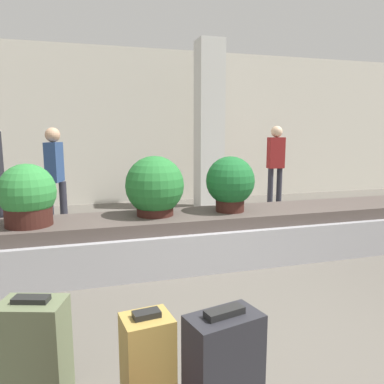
{
  "coord_description": "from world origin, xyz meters",
  "views": [
    {
      "loc": [
        -1.19,
        -2.47,
        1.51
      ],
      "look_at": [
        0.0,
        1.56,
        0.83
      ],
      "focal_mm": 35.0,
      "sensor_mm": 36.0,
      "label": 1
    }
  ],
  "objects_px": {
    "potted_plant_1": "(230,183)",
    "traveler_2": "(55,171)",
    "suitcase_0": "(35,350)",
    "suitcase_2": "(148,373)",
    "potted_plant_2": "(28,196)",
    "pillar": "(209,127)",
    "traveler_0": "(276,159)",
    "potted_plant_0": "(155,187)"
  },
  "relations": [
    {
      "from": "pillar",
      "to": "traveler_2",
      "type": "bearing_deg",
      "value": -161.43
    },
    {
      "from": "suitcase_2",
      "to": "traveler_2",
      "type": "distance_m",
      "value": 4.37
    },
    {
      "from": "suitcase_0",
      "to": "traveler_2",
      "type": "distance_m",
      "value": 3.93
    },
    {
      "from": "potted_plant_1",
      "to": "traveler_0",
      "type": "bearing_deg",
      "value": 52.34
    },
    {
      "from": "pillar",
      "to": "traveler_0",
      "type": "bearing_deg",
      "value": -7.64
    },
    {
      "from": "suitcase_2",
      "to": "potted_plant_0",
      "type": "xyz_separation_m",
      "value": [
        0.5,
        2.37,
        0.58
      ]
    },
    {
      "from": "potted_plant_0",
      "to": "potted_plant_2",
      "type": "height_order",
      "value": "potted_plant_0"
    },
    {
      "from": "suitcase_0",
      "to": "traveler_0",
      "type": "distance_m",
      "value": 6.19
    },
    {
      "from": "suitcase_2",
      "to": "traveler_2",
      "type": "xyz_separation_m",
      "value": [
        -0.67,
        4.28,
        0.62
      ]
    },
    {
      "from": "suitcase_2",
      "to": "potted_plant_0",
      "type": "distance_m",
      "value": 2.49
    },
    {
      "from": "potted_plant_0",
      "to": "traveler_2",
      "type": "distance_m",
      "value": 2.24
    },
    {
      "from": "suitcase_0",
      "to": "traveler_0",
      "type": "xyz_separation_m",
      "value": [
        4.05,
        4.63,
        0.67
      ]
    },
    {
      "from": "suitcase_2",
      "to": "potted_plant_1",
      "type": "bearing_deg",
      "value": 52.06
    },
    {
      "from": "suitcase_0",
      "to": "suitcase_2",
      "type": "height_order",
      "value": "suitcase_2"
    },
    {
      "from": "traveler_0",
      "to": "traveler_2",
      "type": "height_order",
      "value": "traveler_0"
    },
    {
      "from": "suitcase_0",
      "to": "suitcase_2",
      "type": "bearing_deg",
      "value": -17.35
    },
    {
      "from": "suitcase_0",
      "to": "traveler_2",
      "type": "height_order",
      "value": "traveler_2"
    },
    {
      "from": "pillar",
      "to": "potted_plant_2",
      "type": "relative_size",
      "value": 5.14
    },
    {
      "from": "potted_plant_0",
      "to": "potted_plant_2",
      "type": "relative_size",
      "value": 1.07
    },
    {
      "from": "suitcase_0",
      "to": "traveler_2",
      "type": "relative_size",
      "value": 0.39
    },
    {
      "from": "pillar",
      "to": "potted_plant_1",
      "type": "height_order",
      "value": "pillar"
    },
    {
      "from": "suitcase_0",
      "to": "potted_plant_0",
      "type": "height_order",
      "value": "potted_plant_0"
    },
    {
      "from": "suitcase_0",
      "to": "potted_plant_0",
      "type": "distance_m",
      "value": 2.32
    },
    {
      "from": "suitcase_0",
      "to": "potted_plant_2",
      "type": "distance_m",
      "value": 1.96
    },
    {
      "from": "suitcase_2",
      "to": "suitcase_0",
      "type": "bearing_deg",
      "value": 137.73
    },
    {
      "from": "suitcase_2",
      "to": "pillar",
      "type": "bearing_deg",
      "value": 60.78
    },
    {
      "from": "suitcase_0",
      "to": "traveler_2",
      "type": "xyz_separation_m",
      "value": [
        -0.1,
        3.88,
        0.63
      ]
    },
    {
      "from": "traveler_0",
      "to": "traveler_2",
      "type": "distance_m",
      "value": 4.21
    },
    {
      "from": "potted_plant_2",
      "to": "traveler_2",
      "type": "distance_m",
      "value": 2.02
    },
    {
      "from": "potted_plant_1",
      "to": "traveler_2",
      "type": "height_order",
      "value": "traveler_2"
    },
    {
      "from": "suitcase_0",
      "to": "traveler_2",
      "type": "bearing_deg",
      "value": 109.21
    },
    {
      "from": "potted_plant_2",
      "to": "pillar",
      "type": "bearing_deg",
      "value": 45.32
    },
    {
      "from": "potted_plant_1",
      "to": "traveler_2",
      "type": "relative_size",
      "value": 0.41
    },
    {
      "from": "suitcase_0",
      "to": "potted_plant_1",
      "type": "height_order",
      "value": "potted_plant_1"
    },
    {
      "from": "potted_plant_1",
      "to": "suitcase_0",
      "type": "bearing_deg",
      "value": -135.54
    },
    {
      "from": "pillar",
      "to": "suitcase_2",
      "type": "bearing_deg",
      "value": -112.08
    },
    {
      "from": "pillar",
      "to": "potted_plant_1",
      "type": "bearing_deg",
      "value": -104.16
    },
    {
      "from": "traveler_2",
      "to": "potted_plant_1",
      "type": "bearing_deg",
      "value": 64.65
    },
    {
      "from": "suitcase_2",
      "to": "traveler_2",
      "type": "bearing_deg",
      "value": 91.74
    },
    {
      "from": "potted_plant_0",
      "to": "traveler_0",
      "type": "relative_size",
      "value": 0.41
    },
    {
      "from": "potted_plant_1",
      "to": "traveler_0",
      "type": "distance_m",
      "value": 3.42
    },
    {
      "from": "potted_plant_0",
      "to": "suitcase_2",
      "type": "bearing_deg",
      "value": -101.88
    }
  ]
}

